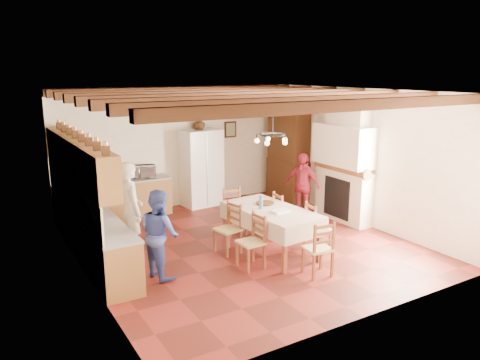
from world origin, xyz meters
name	(u,v)px	position (x,y,z in m)	size (l,w,h in m)	color
floor	(243,245)	(0.00, 0.00, -0.01)	(6.00, 6.50, 0.02)	#4E1913
ceiling	(244,91)	(0.00, 0.00, 3.01)	(6.00, 6.50, 0.02)	beige
wall_back	(176,147)	(0.00, 3.26, 1.50)	(6.00, 0.02, 3.00)	beige
wall_front	(371,215)	(0.00, -3.26, 1.50)	(6.00, 0.02, 3.00)	beige
wall_left	(82,191)	(-3.01, 0.00, 1.50)	(0.02, 6.50, 3.00)	beige
wall_right	(359,156)	(3.01, 0.00, 1.50)	(0.02, 6.50, 3.00)	beige
ceiling_beams	(244,96)	(0.00, 0.00, 2.91)	(6.00, 6.30, 0.16)	#3B2113
lower_cabinets_left	(90,233)	(-2.70, 1.05, 0.43)	(0.60, 4.30, 0.86)	brown
lower_cabinets_back	(121,200)	(-1.55, 2.95, 0.43)	(2.30, 0.60, 0.86)	brown
countertop_left	(89,209)	(-2.70, 1.05, 0.88)	(0.62, 4.30, 0.04)	gray
countertop_back	(120,181)	(-1.55, 2.95, 0.88)	(2.34, 0.62, 0.04)	gray
backsplash_left	(71,195)	(-2.98, 1.05, 1.20)	(0.03, 4.30, 0.60)	silver
backsplash_back	(115,166)	(-1.55, 3.23, 1.20)	(2.30, 0.03, 0.60)	silver
upper_cabinets	(77,158)	(-2.83, 1.05, 1.85)	(0.35, 4.20, 0.70)	brown
fireplace	(343,161)	(2.72, 0.20, 1.40)	(0.56, 1.60, 2.80)	beige
wall_picture	(230,129)	(1.55, 3.23, 1.85)	(0.34, 0.03, 0.42)	black
refrigerator	(200,167)	(0.55, 3.05, 0.97)	(0.97, 0.80, 1.93)	white
hutch	(288,155)	(2.75, 2.29, 1.20)	(0.55, 1.32, 2.39)	#39230D
dining_table	(271,213)	(0.26, -0.57, 0.77)	(1.15, 2.03, 0.86)	silver
chandelier	(272,134)	(0.26, -0.57, 2.25)	(0.47, 0.47, 0.03)	black
chair_left_near	(251,241)	(-0.44, -0.98, 0.48)	(0.42, 0.40, 0.96)	brown
chair_left_far	(228,228)	(-0.46, -0.18, 0.48)	(0.42, 0.40, 0.96)	brown
chair_right_near	(318,227)	(1.05, -0.99, 0.48)	(0.42, 0.40, 0.96)	brown
chair_right_far	(285,215)	(0.95, -0.07, 0.48)	(0.42, 0.40, 0.96)	brown
chair_end_near	(318,248)	(0.37, -1.80, 0.48)	(0.42, 0.40, 0.96)	brown
chair_end_far	(235,212)	(0.18, 0.64, 0.48)	(0.42, 0.40, 0.96)	brown
person_man	(131,211)	(-2.09, 0.47, 0.91)	(0.66, 0.43, 1.81)	beige
person_woman_blue	(159,234)	(-1.93, -0.50, 0.75)	(0.73, 0.57, 1.50)	#37489C
person_woman_red	(302,185)	(2.13, 0.87, 0.76)	(0.90, 0.37, 1.53)	#B12740
microwave	(144,172)	(-0.95, 2.95, 1.04)	(0.52, 0.35, 0.29)	silver
fridge_vase	(199,123)	(0.55, 3.05, 2.08)	(0.29, 0.29, 0.30)	#39230D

